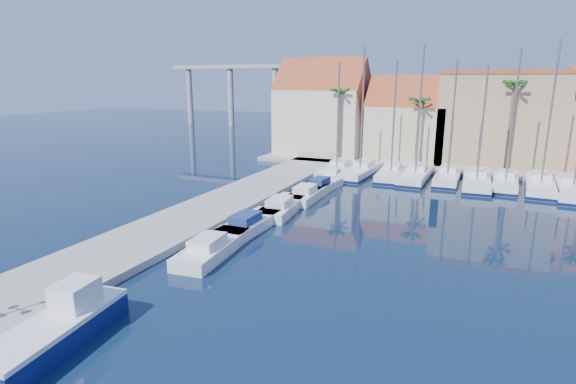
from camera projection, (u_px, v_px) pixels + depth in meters
name	position (u px, v px, depth m)	size (l,w,h in m)	color
ground	(181.00, 330.00, 19.91)	(260.00, 260.00, 0.00)	#081732
quay_west	(192.00, 218.00, 35.36)	(6.00, 77.00, 0.50)	gray
shore_north	(469.00, 164.00, 58.61)	(54.00, 16.00, 0.50)	gray
fishing_boat	(58.00, 328.00, 18.65)	(3.01, 6.86, 2.32)	navy
motorboat_west_0	(212.00, 247.00, 28.43)	(2.84, 7.14, 1.40)	white
motorboat_west_1	(250.00, 223.00, 33.20)	(2.30, 6.93, 1.40)	white
motorboat_west_2	(282.00, 206.00, 37.66)	(3.05, 7.47, 1.40)	white
motorboat_west_3	(307.00, 194.00, 41.95)	(2.39, 7.09, 1.40)	white
motorboat_west_4	(322.00, 185.00, 45.19)	(2.58, 6.33, 1.40)	white
motorboat_west_5	(334.00, 175.00, 50.32)	(2.28, 5.65, 1.40)	white
sailboat_0	(338.00, 169.00, 53.02)	(2.67, 9.84, 12.74)	white
sailboat_1	(362.00, 170.00, 52.37)	(3.32, 10.12, 14.39)	white
sailboat_2	(392.00, 172.00, 51.21)	(2.76, 9.36, 12.84)	white
sailboat_3	(416.00, 174.00, 50.23)	(2.85, 10.22, 14.45)	white
sailboat_4	(448.00, 176.00, 49.21)	(2.45, 9.18, 12.88)	white
sailboat_5	(477.00, 180.00, 47.28)	(3.00, 10.30, 12.23)	white
sailboat_6	(506.00, 181.00, 46.56)	(2.73, 8.96, 13.86)	white
sailboat_7	(540.00, 184.00, 45.43)	(3.28, 10.40, 14.54)	white
sailboat_8	(572.00, 188.00, 43.91)	(3.74, 11.73, 13.68)	white
building_0	(323.00, 111.00, 64.01)	(12.30, 9.00, 13.50)	beige
building_1	(408.00, 123.00, 59.63)	(10.30, 8.00, 11.00)	#C6B28B
building_2	(500.00, 118.00, 56.00)	(14.20, 10.20, 11.50)	#A18363
palm_0	(340.00, 94.00, 57.39)	(2.60, 2.60, 10.15)	brown
palm_1	(420.00, 103.00, 53.72)	(2.60, 2.60, 9.15)	brown
palm_2	(514.00, 88.00, 49.37)	(2.60, 2.60, 11.15)	brown
viaduct	(256.00, 83.00, 105.56)	(48.00, 2.20, 14.45)	#9E9E99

